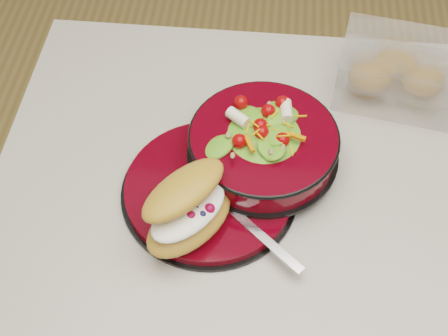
# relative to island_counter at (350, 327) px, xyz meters

# --- Properties ---
(island_counter) EXTENTS (1.24, 0.74, 0.90)m
(island_counter) POSITION_rel_island_counter_xyz_m (0.00, 0.00, 0.00)
(island_counter) COLOR silver
(island_counter) RESTS_ON ground
(dinner_plate) EXTENTS (0.27, 0.27, 0.02)m
(dinner_plate) POSITION_rel_island_counter_xyz_m (-0.28, -0.00, 0.46)
(dinner_plate) COLOR black
(dinner_plate) RESTS_ON island_counter
(salad_bowl) EXTENTS (0.23, 0.23, 0.10)m
(salad_bowl) POSITION_rel_island_counter_xyz_m (-0.21, 0.06, 0.50)
(salad_bowl) COLOR black
(salad_bowl) RESTS_ON dinner_plate
(croissant) EXTENTS (0.15, 0.17, 0.09)m
(croissant) POSITION_rel_island_counter_xyz_m (-0.30, -0.07, 0.51)
(croissant) COLOR #BF813A
(croissant) RESTS_ON dinner_plate
(fork) EXTENTS (0.15, 0.13, 0.00)m
(fork) POSITION_rel_island_counter_xyz_m (-0.22, -0.07, 0.47)
(fork) COLOR silver
(fork) RESTS_ON dinner_plate
(pastry_box) EXTENTS (0.22, 0.17, 0.09)m
(pastry_box) POSITION_rel_island_counter_xyz_m (0.01, 0.24, 0.49)
(pastry_box) COLOR white
(pastry_box) RESTS_ON island_counter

